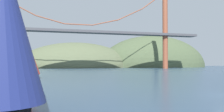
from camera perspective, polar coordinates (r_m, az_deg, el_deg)
headland_center at (r=156.00m, az=-8.42°, el=-2.75°), size 74.13×44.00×32.37m
headland_right at (r=172.86m, az=9.94°, el=-2.63°), size 79.68×44.00×44.68m
suspension_bridge at (r=116.78m, az=-7.93°, el=6.36°), size 129.29×6.00×41.42m
sailboat_green_sail at (r=63.65m, az=-22.05°, el=-0.70°), size 7.85×6.60×8.86m
sailboat_scarlet_sail at (r=51.60m, az=-19.51°, el=-0.48°), size 5.35×8.75×8.69m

